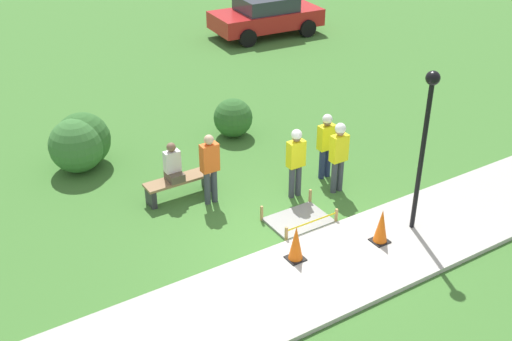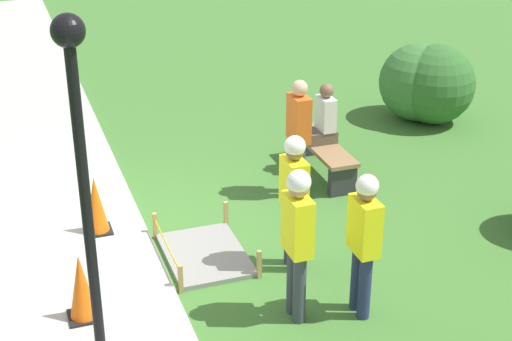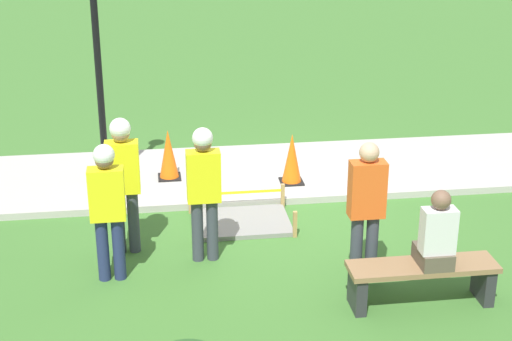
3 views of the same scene
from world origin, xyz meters
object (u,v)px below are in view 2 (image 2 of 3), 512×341
worker_supervisor (294,192)px  traffic_cone_far_patch (81,287)px  worker_trainee (298,233)px  bystander_in_orange_shirt (299,131)px  worker_assistant (364,235)px  lamppost_near (80,150)px  park_bench (322,153)px  person_seated_on_bench (324,119)px  traffic_cone_near_patch (96,205)px

worker_supervisor → traffic_cone_far_patch: bearing=-82.1°
worker_trainee → bystander_in_orange_shirt: (-2.71, 1.12, -0.08)m
worker_assistant → worker_trainee: 0.70m
traffic_cone_far_patch → lamppost_near: lamppost_near is taller
park_bench → worker_trainee: size_ratio=0.94×
worker_assistant → lamppost_near: size_ratio=0.48×
person_seated_on_bench → bystander_in_orange_shirt: size_ratio=0.52×
traffic_cone_far_patch → park_bench: 4.68m
traffic_cone_far_patch → traffic_cone_near_patch: bearing=166.5°
person_seated_on_bench → lamppost_near: 5.56m
traffic_cone_far_patch → lamppost_near: (0.93, 0.04, 1.93)m
worker_assistant → bystander_in_orange_shirt: bystander_in_orange_shirt is taller
lamppost_near → traffic_cone_far_patch: bearing=-177.3°
park_bench → lamppost_near: bearing=-47.3°
park_bench → worker_trainee: 3.70m
worker_trainee → bystander_in_orange_shirt: 2.94m
worker_trainee → lamppost_near: bearing=-81.0°
person_seated_on_bench → worker_trainee: (3.31, -1.76, 0.20)m
park_bench → worker_assistant: 3.58m
park_bench → bystander_in_orange_shirt: (0.49, -0.59, 0.62)m
worker_supervisor → lamppost_near: lamppost_near is taller
traffic_cone_near_patch → worker_supervisor: (1.45, 2.08, 0.52)m
traffic_cone_far_patch → lamppost_near: 2.15m
worker_supervisor → worker_trainee: bearing=-19.8°
park_bench → lamppost_near: 5.62m
park_bench → person_seated_on_bench: 0.51m
park_bench → bystander_in_orange_shirt: bearing=-50.4°
traffic_cone_near_patch → worker_trainee: 3.01m
person_seated_on_bench → bystander_in_orange_shirt: bystander_in_orange_shirt is taller
traffic_cone_near_patch → worker_trainee: size_ratio=0.43×
traffic_cone_near_patch → bystander_in_orange_shirt: 2.92m
traffic_cone_far_patch → worker_trainee: 2.32m
traffic_cone_far_patch → person_seated_on_bench: size_ratio=0.85×
traffic_cone_near_patch → worker_assistant: size_ratio=0.46×
traffic_cone_near_patch → traffic_cone_far_patch: (1.80, -0.43, 0.00)m
traffic_cone_far_patch → lamppost_near: size_ratio=0.22×
bystander_in_orange_shirt → worker_trainee: bearing=-22.4°
park_bench → worker_assistant: size_ratio=0.98×
bystander_in_orange_shirt → park_bench: bearing=129.6°
person_seated_on_bench → traffic_cone_near_patch: bearing=-75.4°
traffic_cone_far_patch → bystander_in_orange_shirt: 3.94m
worker_supervisor → worker_assistant: 1.16m
park_bench → worker_trainee: (3.20, -1.71, 0.70)m
worker_assistant → worker_trainee: bearing=-103.7°
traffic_cone_near_patch → park_bench: traffic_cone_near_patch is taller
person_seated_on_bench → worker_trainee: worker_trainee is taller
worker_trainee → person_seated_on_bench: bearing=151.9°
person_seated_on_bench → worker_assistant: (3.47, -1.08, 0.14)m
worker_trainee → traffic_cone_far_patch: bearing=-105.4°
traffic_cone_far_patch → person_seated_on_bench: bearing=124.6°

